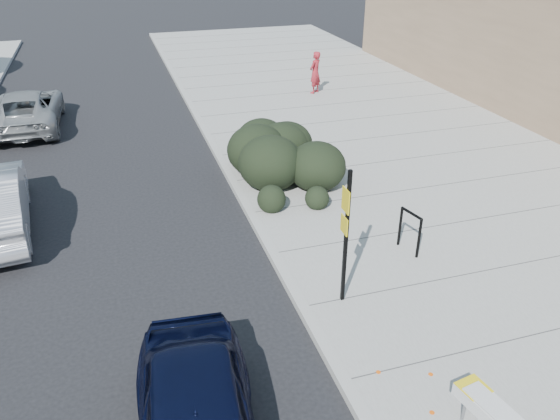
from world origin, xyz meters
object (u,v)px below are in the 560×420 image
at_px(sign_post, 346,230).
at_px(pedestrian, 315,72).
at_px(bike_rack, 410,228).
at_px(suv_silver, 27,109).

distance_m(sign_post, pedestrian, 14.50).
bearing_deg(sign_post, bike_rack, 30.77).
bearing_deg(sign_post, pedestrian, 72.62).
distance_m(bike_rack, suv_silver, 14.85).
bearing_deg(pedestrian, sign_post, 33.95).
bearing_deg(sign_post, suv_silver, 118.47).
xyz_separation_m(bike_rack, suv_silver, (-8.91, 11.89, -0.06)).
distance_m(suv_silver, pedestrian, 11.40).
bearing_deg(pedestrian, suv_silver, -34.34).
xyz_separation_m(suv_silver, pedestrian, (11.37, 0.64, 0.34)).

